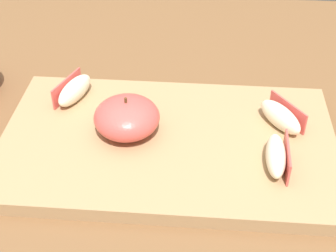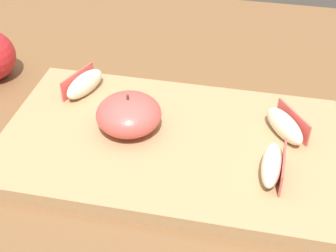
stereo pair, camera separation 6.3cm
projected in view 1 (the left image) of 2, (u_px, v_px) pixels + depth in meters
The scene contains 6 objects.
dining_table at pixel (125, 177), 0.77m from camera, with size 1.26×0.90×0.76m.
cutting_board at pixel (168, 143), 0.65m from camera, with size 0.44×0.27×0.02m.
apple_half_skin_up at pixel (127, 117), 0.64m from camera, with size 0.09×0.09×0.05m.
apple_wedge_back at pixel (277, 156), 0.59m from camera, with size 0.03×0.07×0.03m.
apple_wedge_near_knife at pixel (74, 90), 0.70m from camera, with size 0.05×0.08×0.03m.
apple_wedge_right at pixel (281, 117), 0.66m from camera, with size 0.06×0.07×0.03m.
Camera 1 is at (0.11, -0.54, 1.19)m, focal length 52.33 mm.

